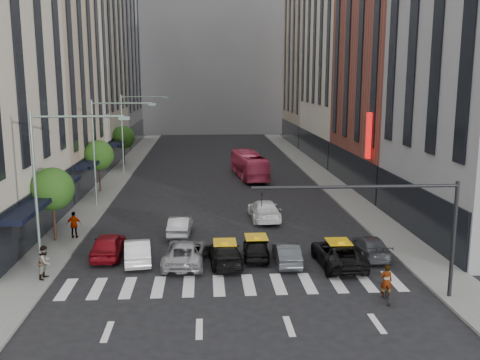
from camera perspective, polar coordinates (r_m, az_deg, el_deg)
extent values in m
plane|color=black|center=(27.75, -0.08, -12.28)|extent=(160.00, 160.00, 0.00)
cube|color=slate|center=(57.37, -13.63, -0.39)|extent=(3.00, 96.00, 0.15)
cube|color=slate|center=(58.04, 9.35, -0.11)|extent=(3.00, 96.00, 0.15)
cube|color=tan|center=(55.65, -20.23, 11.27)|extent=(8.00, 16.00, 24.00)
cube|color=beige|center=(73.46, -16.51, 15.90)|extent=(8.00, 20.00, 36.00)
cube|color=gray|center=(91.87, -13.80, 13.03)|extent=(8.00, 18.00, 30.00)
cube|color=brown|center=(55.75, 16.13, 12.54)|extent=(8.00, 18.00, 26.00)
cube|color=beige|center=(74.45, 11.25, 17.60)|extent=(8.00, 20.00, 40.00)
cube|color=tan|center=(92.45, 8.01, 12.59)|extent=(8.00, 18.00, 28.00)
cube|color=gray|center=(110.73, -3.06, 14.43)|extent=(30.00, 10.00, 36.00)
cylinder|color=black|center=(38.02, -19.21, -3.76)|extent=(0.18, 0.18, 3.15)
sphere|color=#1D4814|center=(37.60, -19.39, -0.91)|extent=(2.88, 2.88, 2.88)
cylinder|color=black|center=(53.26, -14.74, 0.51)|extent=(0.18, 0.18, 3.15)
sphere|color=#1D4814|center=(52.97, -14.84, 2.58)|extent=(2.88, 2.88, 2.88)
cylinder|color=black|center=(68.85, -12.28, 2.87)|extent=(0.18, 0.18, 3.15)
sphere|color=#1D4814|center=(68.62, -12.34, 4.48)|extent=(2.88, 2.88, 2.88)
cylinder|color=gray|center=(31.54, -20.96, -1.32)|extent=(0.16, 0.16, 9.00)
cylinder|color=gray|center=(30.33, -16.95, 6.49)|extent=(5.00, 0.12, 0.12)
cube|color=gray|center=(29.88, -12.24, 6.46)|extent=(0.60, 0.25, 0.18)
cylinder|color=gray|center=(46.85, -15.31, 2.75)|extent=(0.16, 0.16, 9.00)
cylinder|color=gray|center=(46.04, -12.49, 8.00)|extent=(5.00, 0.12, 0.12)
cube|color=gray|center=(45.74, -9.35, 7.96)|extent=(0.60, 0.25, 0.18)
cylinder|color=gray|center=(62.50, -12.45, 4.79)|extent=(0.16, 0.16, 9.00)
cylinder|color=gray|center=(61.90, -10.29, 8.72)|extent=(5.00, 0.12, 0.12)
cube|color=gray|center=(61.68, -7.95, 8.68)|extent=(0.60, 0.25, 0.18)
cylinder|color=black|center=(28.45, 21.80, -6.07)|extent=(0.20, 0.20, 6.00)
cylinder|color=black|center=(26.01, 12.24, -0.71)|extent=(10.00, 0.16, 0.16)
imported|color=black|center=(25.25, 2.33, -1.97)|extent=(0.13, 0.16, 0.80)
cube|color=red|center=(47.92, 13.56, 4.63)|extent=(0.30, 0.70, 4.00)
imported|color=maroon|center=(34.20, -13.86, -6.74)|extent=(1.85, 4.51, 1.53)
imported|color=silver|center=(32.93, -10.89, -7.41)|extent=(2.06, 4.44, 1.41)
imported|color=#9D9CA1|center=(32.19, -5.88, -7.69)|extent=(2.70, 5.25, 1.42)
imported|color=black|center=(32.02, -1.63, -7.82)|extent=(2.24, 4.73, 1.33)
imported|color=black|center=(33.07, 1.73, -7.22)|extent=(1.79, 3.96, 1.32)
imported|color=#36393C|center=(32.18, 5.00, -7.80)|extent=(1.42, 3.94, 1.29)
imported|color=black|center=(32.26, 10.42, -7.74)|extent=(2.58, 5.29, 1.45)
imported|color=#393B3F|center=(34.26, 13.66, -6.91)|extent=(1.91, 4.48, 1.29)
imported|color=#AFB0B5|center=(37.93, -6.40, -4.87)|extent=(1.73, 4.27, 1.38)
imported|color=white|center=(41.86, 2.58, -3.21)|extent=(2.30, 5.37, 1.54)
imported|color=#DF416C|center=(59.33, 0.97, 1.60)|extent=(3.58, 10.46, 2.86)
imported|color=black|center=(27.90, 15.25, -11.64)|extent=(0.65, 1.59, 0.82)
imported|color=gray|center=(27.46, 15.38, -9.24)|extent=(0.64, 0.44, 1.67)
imported|color=gray|center=(31.18, -20.09, -8.22)|extent=(0.84, 1.00, 1.85)
imported|color=gray|center=(38.25, -17.26, -4.58)|extent=(1.09, 0.49, 1.83)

